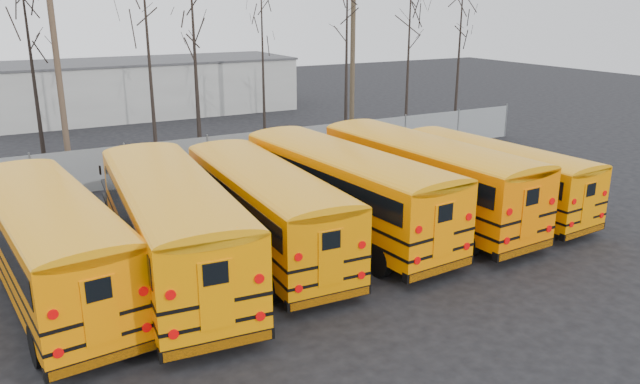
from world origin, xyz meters
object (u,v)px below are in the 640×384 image
bus_b (170,217)px  bus_c (263,201)px  bus_e (421,171)px  utility_pole_right (353,52)px  bus_d (342,183)px  utility_pole_left (59,74)px  bus_f (490,170)px  bus_a (49,236)px

bus_b → bus_c: bearing=13.7°
bus_e → utility_pole_right: utility_pole_right is taller
bus_d → utility_pole_right: size_ratio=1.19×
utility_pole_right → bus_e: bearing=-94.3°
bus_d → utility_pole_left: (-7.63, 14.15, 2.99)m
bus_d → bus_f: 6.82m
bus_c → bus_a: bearing=-176.6°
bus_f → utility_pole_right: (3.75, 16.87, 3.55)m
bus_f → bus_a: bearing=175.2°
bus_a → bus_e: size_ratio=0.97×
bus_b → bus_f: bearing=6.0°
bus_d → utility_pole_right: 19.74m
bus_f → bus_c: bearing=174.2°
utility_pole_right → bus_c: bearing=-111.1°
bus_f → utility_pole_right: 17.64m
bus_b → bus_f: bus_b is taller
bus_b → bus_e: bearing=8.7°
bus_a → bus_b: 3.43m
bus_c → utility_pole_right: (13.83, 16.65, 3.40)m
bus_d → bus_f: (6.79, -0.51, -0.26)m
bus_f → bus_e: bearing=168.3°
bus_a → bus_c: bus_a is taller
bus_a → bus_d: bearing=-3.2°
bus_b → bus_c: size_ratio=1.09×
bus_b → bus_d: 6.67m
bus_b → bus_f: (13.42, 0.31, -0.30)m
bus_e → bus_f: (3.22, -0.41, -0.27)m
bus_b → bus_d: size_ratio=1.02×
bus_e → utility_pole_right: 18.18m
bus_d → utility_pole_left: bearing=113.8°
bus_e → utility_pole_left: 18.37m
bus_c → utility_pole_right: size_ratio=1.11×
bus_b → bus_a: bearing=178.0°
bus_a → utility_pole_left: (2.39, 14.57, 3.06)m
bus_d → bus_a: bearing=177.8°
bus_f → utility_pole_right: size_ratio=1.02×
bus_c → bus_d: 3.30m
bus_d → utility_pole_left: 16.35m
bus_c → bus_d: size_ratio=0.94×
bus_c → utility_pole_left: 15.39m
bus_a → bus_e: 13.60m
bus_c → bus_d: (3.29, 0.29, 0.11)m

